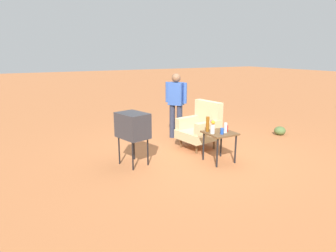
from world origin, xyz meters
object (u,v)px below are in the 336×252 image
person_standing (176,102)px  bottle_short_clear (226,128)px  bottle_tall_amber (208,124)px  armchair (201,126)px  soda_can_blue (222,131)px  flower_vase (213,126)px  tv_on_stand (133,126)px  side_table (220,137)px  soda_can_red (226,128)px

person_standing → bottle_short_clear: 1.96m
bottle_tall_amber → armchair: bearing=153.6°
soda_can_blue → flower_vase: bearing=-133.0°
tv_on_stand → bottle_short_clear: bearing=65.5°
soda_can_blue → person_standing: bearing=176.2°
bottle_tall_amber → flower_vase: (0.17, -0.01, -0.00)m
side_table → bottle_short_clear: bottle_short_clear is taller
person_standing → bottle_short_clear: (1.95, -0.01, -0.23)m
armchair → bottle_tall_amber: size_ratio=3.53×
side_table → soda_can_red: 0.22m
bottle_short_clear → soda_can_blue: bottle_short_clear is taller
side_table → bottle_short_clear: (0.08, 0.07, 0.19)m
bottle_tall_amber → soda_can_red: (0.17, 0.34, -0.09)m
flower_vase → side_table: bearing=91.6°
bottle_short_clear → soda_can_blue: size_ratio=1.64×
side_table → soda_can_blue: (0.13, -0.06, 0.15)m
tv_on_stand → bottle_tall_amber: bearing=70.4°
bottle_tall_amber → flower_vase: bearing=-2.4°
armchair → person_standing: bearing=-172.7°
tv_on_stand → person_standing: (-1.21, 1.64, 0.16)m
bottle_short_clear → bottle_tall_amber: bottle_tall_amber is taller
armchair → bottle_tall_amber: armchair is taller
tv_on_stand → soda_can_blue: (0.79, 1.51, -0.11)m
armchair → soda_can_blue: 1.10m
person_standing → flower_vase: bearing=-8.0°
armchair → person_standing: (-0.94, -0.12, 0.44)m
flower_vase → bottle_short_clear: bearing=73.6°
bottle_tall_amber → soda_can_red: bottle_tall_amber is taller
armchair → tv_on_stand: (0.26, -1.76, 0.28)m
bottle_short_clear → soda_can_red: (-0.08, 0.09, -0.04)m
soda_can_red → flower_vase: size_ratio=0.46×
soda_can_red → bottle_tall_amber: bearing=-116.1°
bottle_short_clear → person_standing: bearing=179.7°
bottle_short_clear → soda_can_blue: bearing=-68.3°
side_table → soda_can_blue: 0.21m
soda_can_blue → soda_can_red: 0.25m
bottle_tall_amber → bottle_short_clear: bearing=44.9°
armchair → flower_vase: size_ratio=4.00×
bottle_short_clear → flower_vase: bearing=-106.4°
armchair → flower_vase: bearing=-22.4°
tv_on_stand → flower_vase: (0.67, 1.38, -0.02)m
soda_can_blue → flower_vase: 0.20m
soda_can_red → armchair: bearing=177.7°
soda_can_red → flower_vase: bearing=-88.8°
side_table → bottle_short_clear: bearing=39.9°
tv_on_stand → soda_can_red: 1.85m
person_standing → armchair: bearing=7.3°
tv_on_stand → bottle_tall_amber: tv_on_stand is taller
armchair → side_table: (0.93, -0.20, 0.02)m
person_standing → soda_can_blue: (2.00, -0.13, -0.27)m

